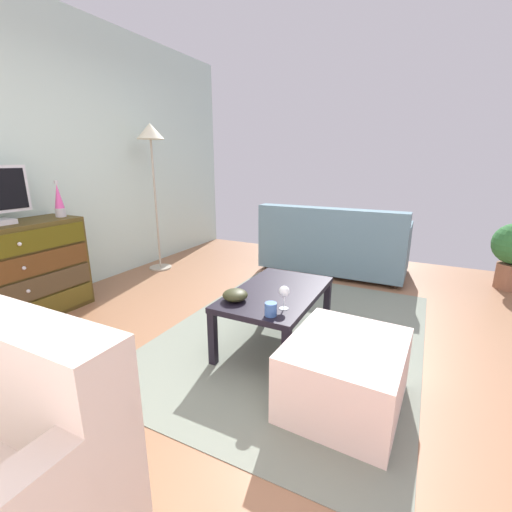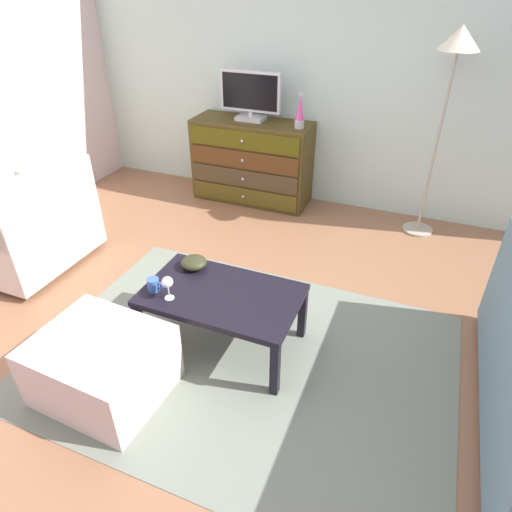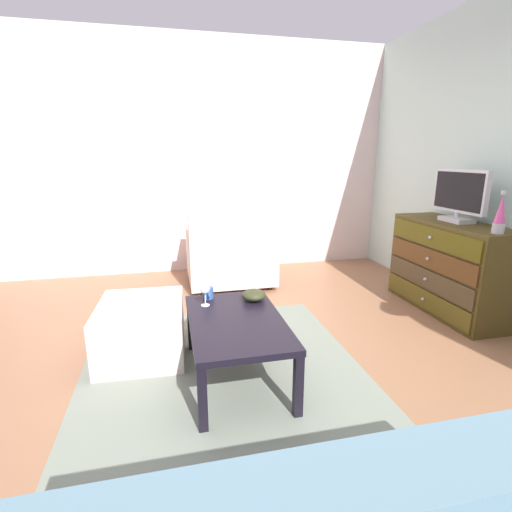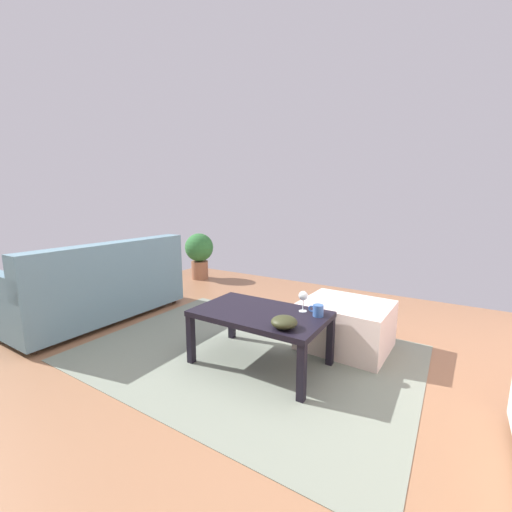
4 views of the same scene
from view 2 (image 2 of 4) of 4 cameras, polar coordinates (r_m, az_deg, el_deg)
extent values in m
cube|color=#8B5E41|center=(3.17, -3.42, -9.83)|extent=(5.74, 5.15, 0.05)
cube|color=silver|center=(4.60, 9.50, 23.43)|extent=(5.74, 0.12, 2.80)
cube|color=slate|center=(2.95, -1.52, -12.86)|extent=(2.60, 1.90, 0.01)
cube|color=#473916|center=(4.77, -0.50, 12.04)|extent=(1.22, 0.45, 0.85)
cube|color=#4D4014|center=(4.69, -1.59, 7.70)|extent=(1.16, 0.02, 0.18)
sphere|color=silver|center=(4.67, -1.67, 7.62)|extent=(0.03, 0.03, 0.03)
cube|color=#42331F|center=(4.61, -1.63, 9.93)|extent=(1.16, 0.02, 0.18)
sphere|color=silver|center=(4.59, -1.71, 9.85)|extent=(0.03, 0.03, 0.03)
cube|color=#512F13|center=(4.53, -1.67, 12.23)|extent=(1.16, 0.02, 0.18)
sphere|color=silver|center=(4.52, -1.75, 12.16)|extent=(0.03, 0.03, 0.03)
cube|color=#4A410C|center=(4.47, -1.71, 14.60)|extent=(1.16, 0.02, 0.18)
sphere|color=silver|center=(4.45, -1.80, 14.54)|extent=(0.03, 0.03, 0.03)
cube|color=silver|center=(4.65, -0.69, 17.28)|extent=(0.28, 0.18, 0.04)
cylinder|color=silver|center=(4.64, -0.69, 17.81)|extent=(0.04, 0.04, 0.05)
cube|color=silver|center=(4.59, -0.71, 20.40)|extent=(0.62, 0.05, 0.38)
cube|color=black|center=(4.57, -0.84, 20.33)|extent=(0.57, 0.01, 0.33)
cylinder|color=#B7B7BC|center=(4.41, 5.58, 16.53)|extent=(0.09, 0.09, 0.08)
cone|color=#D84C99|center=(4.37, 5.69, 18.42)|extent=(0.08, 0.08, 0.22)
cylinder|color=#B7B7BC|center=(4.34, 5.79, 20.01)|extent=(0.04, 0.04, 0.03)
cube|color=black|center=(3.30, -9.48, -3.39)|extent=(0.05, 0.05, 0.38)
cube|color=black|center=(3.00, 5.99, -7.36)|extent=(0.05, 0.05, 0.38)
cube|color=black|center=(2.97, -14.70, -8.97)|extent=(0.05, 0.05, 0.38)
cube|color=black|center=(2.63, 2.46, -14.36)|extent=(0.05, 0.05, 0.38)
cube|color=black|center=(2.80, -4.45, -5.04)|extent=(0.98, 0.59, 0.04)
cylinder|color=silver|center=(2.79, -11.05, -5.29)|extent=(0.06, 0.06, 0.00)
cylinder|color=silver|center=(2.76, -11.15, -4.52)|extent=(0.01, 0.01, 0.09)
sphere|color=silver|center=(2.72, -11.31, -3.29)|extent=(0.07, 0.07, 0.07)
cylinder|color=#355BA0|center=(2.85, -13.05, -3.59)|extent=(0.08, 0.08, 0.08)
torus|color=#355BA0|center=(2.82, -12.21, -3.76)|extent=(0.05, 0.01, 0.05)
ellipsoid|color=#2D301A|center=(3.02, -7.99, -0.84)|extent=(0.17, 0.17, 0.08)
cylinder|color=#332319|center=(3.56, 27.73, -7.70)|extent=(0.05, 0.05, 0.05)
cylinder|color=#332319|center=(4.70, -25.96, 2.85)|extent=(0.05, 0.05, 0.05)
cylinder|color=#332319|center=(4.28, -20.00, 1.37)|extent=(0.05, 0.05, 0.05)
cylinder|color=#332319|center=(3.85, -27.28, -4.33)|extent=(0.05, 0.05, 0.05)
cube|color=beige|center=(4.16, -27.29, 2.16)|extent=(0.80, 0.94, 0.39)
cube|color=beige|center=(3.78, -25.71, 6.60)|extent=(0.20, 0.94, 0.41)
cube|color=beige|center=(4.28, -24.43, 8.23)|extent=(0.76, 0.12, 0.20)
cube|color=beige|center=(2.78, -19.14, -13.19)|extent=(0.73, 0.63, 0.40)
cylinder|color=#A59E8C|center=(4.57, 20.01, 3.24)|extent=(0.28, 0.28, 0.02)
cylinder|color=#A59E8C|center=(4.26, 22.05, 12.60)|extent=(0.02, 0.02, 1.58)
cone|color=beige|center=(4.08, 24.81, 24.13)|extent=(0.32, 0.32, 0.18)
camera|label=1|loc=(3.48, -49.29, 8.84)|focal=24.13mm
camera|label=3|loc=(2.09, 54.54, -0.73)|focal=26.75mm
camera|label=4|loc=(4.61, -7.68, 21.82)|focal=22.70mm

